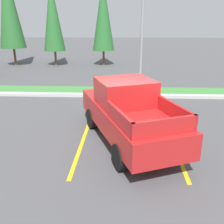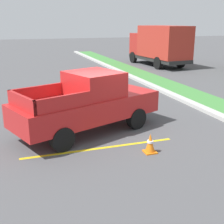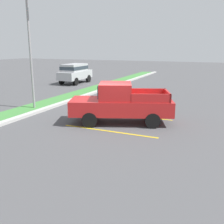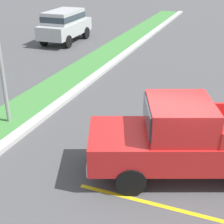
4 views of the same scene
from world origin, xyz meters
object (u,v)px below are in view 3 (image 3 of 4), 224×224
street_light (31,40)px  traffic_cone (115,106)px  suv_distant (75,72)px  pickup_truck_main (120,103)px

street_light → traffic_cone: street_light is taller
suv_distant → traffic_cone: bearing=-137.6°
street_light → traffic_cone: 6.51m
pickup_truck_main → traffic_cone: size_ratio=9.24×
pickup_truck_main → suv_distant: bearing=40.1°
pickup_truck_main → suv_distant: 15.88m
street_light → suv_distant: bearing=19.7°
pickup_truck_main → street_light: 7.01m
suv_distant → street_light: street_light is taller
street_light → traffic_cone: bearing=-72.5°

